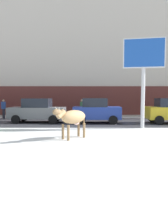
{
  "coord_description": "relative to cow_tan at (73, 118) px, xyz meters",
  "views": [
    {
      "loc": [
        -0.45,
        -8.16,
        1.95
      ],
      "look_at": [
        -0.47,
        3.27,
        1.1
      ],
      "focal_mm": 32.44,
      "sensor_mm": 36.0,
      "label": 1
    }
  ],
  "objects": [
    {
      "name": "road_strip",
      "position": [
        0.98,
        6.12,
        -0.99
      ],
      "size": [
        60.0,
        5.6,
        0.01
      ],
      "primitive_type": "cube",
      "color": "#333338",
      "rests_on": "ground"
    },
    {
      "name": "car_grey_sedan",
      "position": [
        -3.04,
        6.11,
        -0.09
      ],
      "size": [
        4.27,
        2.12,
        1.84
      ],
      "color": "slate",
      "rests_on": "ground"
    },
    {
      "name": "billboard",
      "position": [
        4.23,
        3.31,
        3.32
      ],
      "size": [
        2.52,
        0.63,
        5.56
      ],
      "color": "silver",
      "rests_on": "ground"
    },
    {
      "name": "pedestrian_by_cars",
      "position": [
        -6.74,
        8.84,
        -0.11
      ],
      "size": [
        0.36,
        0.24,
        1.73
      ],
      "color": "#282833",
      "rests_on": "ground"
    },
    {
      "name": "pedestrian_far_left",
      "position": [
        0.34,
        8.84,
        -0.11
      ],
      "size": [
        0.36,
        0.24,
        1.73
      ],
      "color": "#282833",
      "rests_on": "ground"
    },
    {
      "name": "cow_tan",
      "position": [
        0.0,
        0.0,
        0.0
      ],
      "size": [
        1.65,
        1.62,
        1.54
      ],
      "color": "tan",
      "rests_on": "ground"
    },
    {
      "name": "building_facade",
      "position": [
        0.98,
        13.55,
        5.49
      ],
      "size": [
        44.0,
        6.1,
        13.0
      ],
      "color": "beige",
      "rests_on": "ground"
    },
    {
      "name": "ground_plane",
      "position": [
        0.98,
        -1.22,
        -0.99
      ],
      "size": [
        120.0,
        120.0,
        0.0
      ],
      "primitive_type": "plane",
      "color": "white"
    },
    {
      "name": "car_blue_hatchback",
      "position": [
        1.46,
        5.75,
        -0.07
      ],
      "size": [
        3.57,
        2.04,
        1.86
      ],
      "color": "#233D9E",
      "rests_on": "ground"
    },
    {
      "name": "pedestrian_near_billboard",
      "position": [
        -4.07,
        8.84,
        -0.11
      ],
      "size": [
        0.36,
        0.24,
        1.73
      ],
      "color": "#282833",
      "rests_on": "ground"
    }
  ]
}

